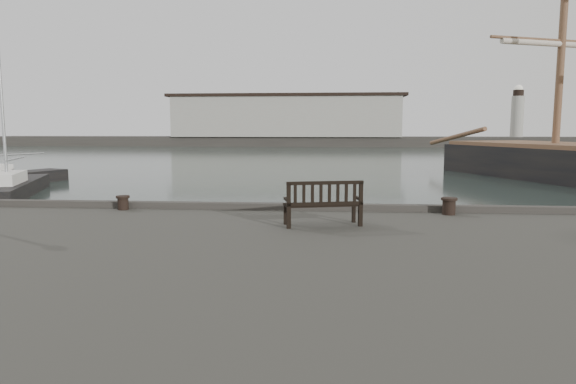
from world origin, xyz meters
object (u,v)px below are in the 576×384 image
object	(u,v)px
bench	(323,212)
bollard_left	(123,203)
bollard_right	(449,206)
yacht_c	(10,192)

from	to	relation	value
bench	bollard_left	world-z (taller)	bench
bench	bollard_right	world-z (taller)	bench
bench	bollard_right	distance (m)	3.72
bollard_left	bollard_right	bearing A→B (deg)	-0.47
bollard_left	yacht_c	world-z (taller)	yacht_c
bench	yacht_c	bearing A→B (deg)	124.90
bollard_right	yacht_c	world-z (taller)	yacht_c
bollard_right	bollard_left	bearing A→B (deg)	179.53
bollard_right	bench	bearing A→B (deg)	-151.12
bollard_right	yacht_c	distance (m)	25.15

